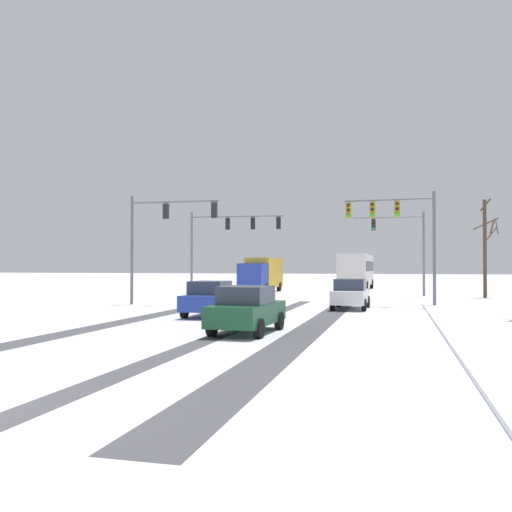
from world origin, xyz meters
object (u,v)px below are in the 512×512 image
object	(u,v)px
car_white_lead	(351,294)
box_truck_delivery	(262,274)
traffic_signal_near_left	(161,227)
bus_oncoming	(357,269)
traffic_signal_far_right	(404,239)
car_blue_second	(211,298)
traffic_signal_near_right	(397,223)
bare_tree_sidewalk_far	(485,245)
car_dark_green_third	(247,309)
traffic_signal_far_left	(228,233)

from	to	relation	value
car_white_lead	box_truck_delivery	world-z (taller)	box_truck_delivery
traffic_signal_near_left	bus_oncoming	distance (m)	25.36
traffic_signal_far_right	traffic_signal_near_left	world-z (taller)	same
car_blue_second	traffic_signal_near_right	bearing A→B (deg)	44.64
car_white_lead	traffic_signal_near_left	bearing A→B (deg)	177.88
traffic_signal_far_right	bare_tree_sidewalk_far	world-z (taller)	bare_tree_sidewalk_far
car_blue_second	bus_oncoming	world-z (taller)	bus_oncoming
car_blue_second	bare_tree_sidewalk_far	bearing A→B (deg)	52.19
car_blue_second	car_dark_green_third	bearing A→B (deg)	-60.08
traffic_signal_far_right	car_white_lead	distance (m)	15.06
traffic_signal_far_left	traffic_signal_near_left	distance (m)	10.24
car_blue_second	traffic_signal_near_left	bearing A→B (deg)	130.01
traffic_signal_near_left	traffic_signal_near_right	size ratio (longest dim) A/B	1.00
traffic_signal_near_left	car_white_lead	xyz separation A→B (m)	(11.14, -0.41, -3.81)
traffic_signal_far_right	traffic_signal_near_right	xyz separation A→B (m)	(-0.53, -11.90, 0.37)
car_blue_second	box_truck_delivery	size ratio (longest dim) A/B	0.55
traffic_signal_far_left	traffic_signal_far_right	xyz separation A→B (m)	(13.12, 3.72, -0.44)
car_dark_green_third	traffic_signal_far_right	bearing A→B (deg)	77.77
car_dark_green_third	bus_oncoming	size ratio (longest dim) A/B	0.38
traffic_signal_near_right	bare_tree_sidewalk_far	world-z (taller)	bare_tree_sidewalk_far
car_blue_second	car_white_lead	bearing A→B (deg)	44.62
car_blue_second	bus_oncoming	distance (m)	29.84
traffic_signal_near_right	bare_tree_sidewalk_far	distance (m)	12.29
box_truck_delivery	bare_tree_sidewalk_far	size ratio (longest dim) A/B	1.03
traffic_signal_near_right	box_truck_delivery	bearing A→B (deg)	128.18
traffic_signal_near_right	car_white_lead	xyz separation A→B (m)	(-2.45, -2.42, -3.94)
traffic_signal_near_left	box_truck_delivery	distance (m)	17.05
car_dark_green_third	bare_tree_sidewalk_far	size ratio (longest dim) A/B	0.58
traffic_signal_far_left	car_white_lead	size ratio (longest dim) A/B	1.75
traffic_signal_near_right	car_dark_green_third	distance (m)	15.36
traffic_signal_near_right	car_blue_second	xyz separation A→B (m)	(-8.36, -8.25, -3.94)
traffic_signal_far_left	car_blue_second	world-z (taller)	traffic_signal_far_left
car_dark_green_third	bare_tree_sidewalk_far	distance (m)	27.15
traffic_signal_far_left	box_truck_delivery	xyz separation A→B (m)	(1.07, 6.47, -3.20)
car_dark_green_third	car_blue_second	bearing A→B (deg)	119.92
bus_oncoming	box_truck_delivery	world-z (taller)	bus_oncoming
car_white_lead	box_truck_delivery	bearing A→B (deg)	117.98
bare_tree_sidewalk_far	car_white_lead	bearing A→B (deg)	-123.80
traffic_signal_near_right	car_blue_second	distance (m)	12.39
car_dark_green_third	car_white_lead	bearing A→B (deg)	77.17
traffic_signal_near_left	bare_tree_sidewalk_far	distance (m)	23.48
bare_tree_sidewalk_far	traffic_signal_far_right	bearing A→B (deg)	166.72
traffic_signal_far_left	bare_tree_sidewalk_far	bearing A→B (deg)	7.18
car_blue_second	bare_tree_sidewalk_far	size ratio (longest dim) A/B	0.57
traffic_signal_far_right	car_dark_green_third	world-z (taller)	traffic_signal_far_right
box_truck_delivery	bare_tree_sidewalk_far	bearing A→B (deg)	-12.99
traffic_signal_far_left	traffic_signal_near_left	size ratio (longest dim) A/B	1.12
bare_tree_sidewalk_far	bus_oncoming	bearing A→B (deg)	133.09
car_white_lead	traffic_signal_far_left	bearing A→B (deg)	133.73
car_dark_green_third	bare_tree_sidewalk_far	world-z (taller)	bare_tree_sidewalk_far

